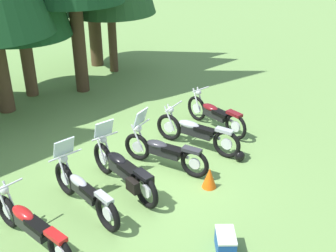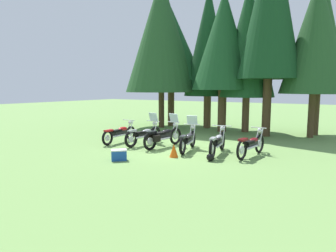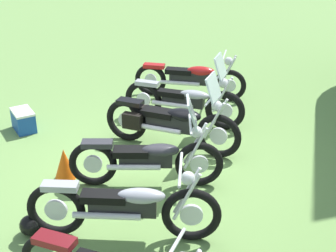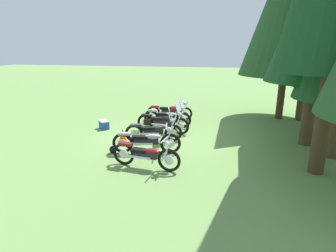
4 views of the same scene
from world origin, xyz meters
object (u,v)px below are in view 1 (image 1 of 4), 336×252
motorcycle_1 (84,191)px  picnic_cooler (225,242)px  motorcycle_3 (164,151)px  motorcycle_5 (215,114)px  motorcycle_2 (124,170)px  motorcycle_0 (31,226)px  dropped_helmet (239,156)px  motorcycle_4 (196,132)px  traffic_cone (209,178)px

motorcycle_1 → picnic_cooler: size_ratio=3.78×
motorcycle_3 → motorcycle_5: motorcycle_3 is taller
motorcycle_2 → motorcycle_5: size_ratio=1.07×
motorcycle_0 → motorcycle_5: bearing=-87.9°
motorcycle_2 → dropped_helmet: 2.94m
motorcycle_4 → picnic_cooler: (-2.51, -2.74, -0.26)m
motorcycle_0 → motorcycle_1: (1.27, 0.14, 0.02)m
motorcycle_4 → traffic_cone: 1.76m
motorcycle_4 → traffic_cone: motorcycle_4 is taller
motorcycle_2 → traffic_cone: size_ratio=4.95×
motorcycle_0 → traffic_cone: (3.59, -1.21, -0.20)m
motorcycle_1 → traffic_cone: motorcycle_1 is taller
motorcycle_3 → traffic_cone: size_ratio=4.59×
motorcycle_5 → traffic_cone: size_ratio=4.63×
motorcycle_1 → picnic_cooler: bearing=-155.4°
motorcycle_1 → motorcycle_5: 4.67m
picnic_cooler → dropped_helmet: 3.15m
motorcycle_1 → picnic_cooler: motorcycle_1 is taller
dropped_helmet → motorcycle_1: bearing=161.9°
motorcycle_3 → dropped_helmet: 1.88m
motorcycle_1 → dropped_helmet: 3.90m
motorcycle_0 → motorcycle_3: 3.50m
motorcycle_2 → traffic_cone: 1.86m
motorcycle_4 → dropped_helmet: (0.22, -1.18, -0.32)m
motorcycle_3 → traffic_cone: 1.29m
traffic_cone → dropped_helmet: bearing=5.9°
dropped_helmet → motorcycle_4: bearing=100.8°
motorcycle_1 → dropped_helmet: (3.70, -1.21, -0.32)m
dropped_helmet → motorcycle_5: bearing=56.9°
motorcycle_1 → motorcycle_2: 1.02m
motorcycle_0 → motorcycle_2: bearing=-89.5°
motorcycle_5 → motorcycle_4: bearing=112.1°
motorcycle_2 → motorcycle_4: bearing=-81.5°
motorcycle_0 → motorcycle_1: motorcycle_1 is taller
motorcycle_3 → picnic_cooler: size_ratio=3.62×
motorcycle_0 → motorcycle_5: size_ratio=1.05×
motorcycle_1 → motorcycle_4: size_ratio=0.97×
motorcycle_2 → motorcycle_5: bearing=-77.0°
motorcycle_1 → traffic_cone: 2.70m
traffic_cone → motorcycle_4: bearing=49.1°
traffic_cone → dropped_helmet: size_ratio=1.81×
motorcycle_0 → motorcycle_5: 5.94m
motorcycle_0 → dropped_helmet: 5.09m
motorcycle_2 → motorcycle_3: motorcycle_2 is taller
traffic_cone → motorcycle_1: bearing=149.9°
motorcycle_4 → traffic_cone: (-1.15, -1.32, -0.21)m
motorcycle_3 → picnic_cooler: (-1.27, -2.69, -0.27)m
motorcycle_1 → motorcycle_5: bearing=-81.2°
motorcycle_0 → motorcycle_4: motorcycle_4 is taller
motorcycle_0 → motorcycle_4: (4.74, 0.11, 0.02)m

